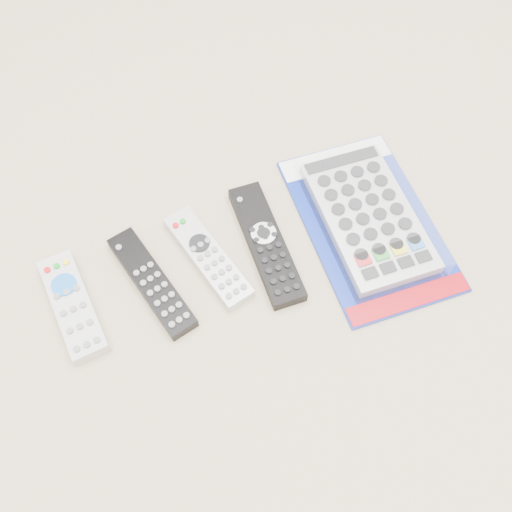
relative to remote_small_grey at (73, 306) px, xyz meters
name	(u,v)px	position (x,y,z in m)	size (l,w,h in m)	color
remote_small_grey	(73,306)	(0.00, 0.00, 0.00)	(0.05, 0.17, 0.03)	#B2B2B5
remote_slim_black	(152,283)	(0.11, -0.01, 0.00)	(0.07, 0.19, 0.02)	black
remote_silver_dvd	(208,257)	(0.20, -0.01, 0.00)	(0.07, 0.18, 0.02)	#BABABF
remote_large_black	(266,244)	(0.29, -0.02, 0.00)	(0.07, 0.21, 0.02)	black
jumbo_remote_packaged	(368,215)	(0.44, -0.05, 0.01)	(0.22, 0.32, 0.04)	navy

